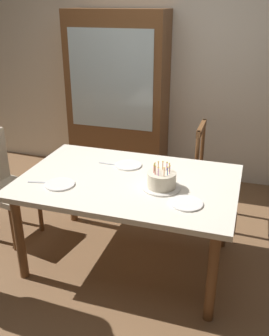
# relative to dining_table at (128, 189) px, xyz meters

# --- Properties ---
(ground) EXTENTS (6.40, 6.40, 0.00)m
(ground) POSITION_rel_dining_table_xyz_m (0.00, 0.00, -0.66)
(ground) COLOR brown
(back_wall) EXTENTS (6.40, 0.10, 2.60)m
(back_wall) POSITION_rel_dining_table_xyz_m (0.00, 1.85, 0.64)
(back_wall) COLOR silver
(back_wall) RESTS_ON ground
(dining_table) EXTENTS (1.62, 1.08, 0.74)m
(dining_table) POSITION_rel_dining_table_xyz_m (0.00, 0.00, 0.00)
(dining_table) COLOR silver
(dining_table) RESTS_ON ground
(birthday_cake) EXTENTS (0.28, 0.28, 0.19)m
(birthday_cake) POSITION_rel_dining_table_xyz_m (0.27, -0.07, 0.14)
(birthday_cake) COLOR silver
(birthday_cake) RESTS_ON dining_table
(plate_near_celebrant) EXTENTS (0.22, 0.22, 0.01)m
(plate_near_celebrant) POSITION_rel_dining_table_xyz_m (-0.45, -0.24, 0.09)
(plate_near_celebrant) COLOR white
(plate_near_celebrant) RESTS_ON dining_table
(plate_far_side) EXTENTS (0.22, 0.22, 0.01)m
(plate_far_side) POSITION_rel_dining_table_xyz_m (-0.08, 0.24, 0.09)
(plate_far_side) COLOR white
(plate_far_side) RESTS_ON dining_table
(plate_near_guest) EXTENTS (0.22, 0.22, 0.01)m
(plate_near_guest) POSITION_rel_dining_table_xyz_m (0.49, -0.24, 0.09)
(plate_near_guest) COLOR white
(plate_near_guest) RESTS_ON dining_table
(fork_near_celebrant) EXTENTS (0.18, 0.05, 0.01)m
(fork_near_celebrant) POSITION_rel_dining_table_xyz_m (-0.61, -0.25, 0.08)
(fork_near_celebrant) COLOR silver
(fork_near_celebrant) RESTS_ON dining_table
(fork_far_side) EXTENTS (0.18, 0.02, 0.01)m
(fork_far_side) POSITION_rel_dining_table_xyz_m (-0.24, 0.22, 0.08)
(fork_far_side) COLOR silver
(fork_far_side) RESTS_ON dining_table
(chair_spindle_back) EXTENTS (0.44, 0.44, 0.95)m
(chair_spindle_back) POSITION_rel_dining_table_xyz_m (0.24, 0.86, -0.20)
(chair_spindle_back) COLOR brown
(chair_spindle_back) RESTS_ON ground
(chair_upholstered) EXTENTS (0.51, 0.51, 0.95)m
(chair_upholstered) POSITION_rel_dining_table_xyz_m (-1.20, 0.05, -0.13)
(chair_upholstered) COLOR tan
(chair_upholstered) RESTS_ON ground
(china_cabinet) EXTENTS (1.10, 0.45, 1.90)m
(china_cabinet) POSITION_rel_dining_table_xyz_m (-0.64, 1.56, 0.29)
(china_cabinet) COLOR brown
(china_cabinet) RESTS_ON ground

